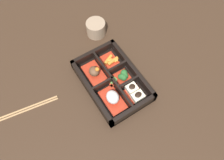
# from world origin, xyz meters

# --- Properties ---
(ground_plane) EXTENTS (3.00, 3.00, 0.00)m
(ground_plane) POSITION_xyz_m (0.00, 0.00, 0.00)
(ground_plane) COLOR #382619
(bento_base) EXTENTS (0.29, 0.19, 0.01)m
(bento_base) POSITION_xyz_m (0.00, 0.00, 0.01)
(bento_base) COLOR black
(bento_base) RESTS_ON ground_plane
(bento_rim) EXTENTS (0.29, 0.19, 0.05)m
(bento_rim) POSITION_xyz_m (-0.00, -0.00, 0.02)
(bento_rim) COLOR black
(bento_rim) RESTS_ON ground_plane
(bowl_rice) EXTENTS (0.11, 0.06, 0.05)m
(bowl_rice) POSITION_xyz_m (-0.06, 0.04, 0.03)
(bowl_rice) COLOR #B22D19
(bowl_rice) RESTS_ON bento_base
(bowl_stew) EXTENTS (0.11, 0.06, 0.05)m
(bowl_stew) POSITION_xyz_m (0.06, 0.04, 0.03)
(bowl_stew) COLOR #B22D19
(bowl_stew) RESTS_ON bento_base
(bowl_tofu) EXTENTS (0.07, 0.06, 0.03)m
(bowl_tofu) POSITION_xyz_m (-0.09, -0.04, 0.02)
(bowl_tofu) COLOR #B22D19
(bowl_tofu) RESTS_ON bento_base
(bowl_greens) EXTENTS (0.06, 0.06, 0.03)m
(bowl_greens) POSITION_xyz_m (-0.01, -0.04, 0.02)
(bowl_greens) COLOR #B22D19
(bowl_greens) RESTS_ON bento_base
(bowl_carrots) EXTENTS (0.08, 0.06, 0.02)m
(bowl_carrots) POSITION_xyz_m (0.08, -0.04, 0.02)
(bowl_carrots) COLOR #B22D19
(bowl_carrots) RESTS_ON bento_base
(bowl_pickles) EXTENTS (0.04, 0.03, 0.01)m
(bowl_pickles) POSITION_xyz_m (0.00, -0.00, 0.02)
(bowl_pickles) COLOR #B22D19
(bowl_pickles) RESTS_ON bento_base
(tea_cup) EXTENTS (0.08, 0.08, 0.06)m
(tea_cup) POSITION_xyz_m (0.24, -0.07, 0.03)
(tea_cup) COLOR gray
(tea_cup) RESTS_ON ground_plane
(chopsticks) EXTENTS (0.05, 0.23, 0.01)m
(chopsticks) POSITION_xyz_m (0.08, 0.31, 0.00)
(chopsticks) COLOR #A87F51
(chopsticks) RESTS_ON ground_plane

